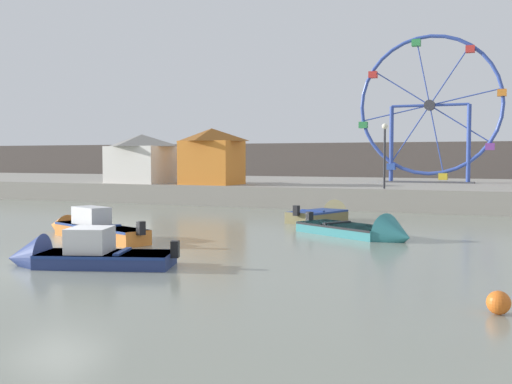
% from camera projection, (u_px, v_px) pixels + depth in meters
% --- Properties ---
extents(ground_plane, '(240.00, 240.00, 0.00)m').
position_uv_depth(ground_plane, '(57.00, 267.00, 16.25)').
color(ground_plane, gray).
extents(quay_promenade, '(110.00, 18.94, 1.20)m').
position_uv_depth(quay_promenade, '(340.00, 190.00, 42.99)').
color(quay_promenade, gray).
rests_on(quay_promenade, ground_plane).
extents(distant_town_skyline, '(140.00, 3.00, 4.40)m').
position_uv_depth(distant_town_skyline, '(395.00, 164.00, 63.01)').
color(distant_town_skyline, '#564C47').
rests_on(distant_town_skyline, ground_plane).
extents(motorboat_orange_hull, '(5.98, 3.19, 1.35)m').
position_uv_depth(motorboat_orange_hull, '(88.00, 228.00, 22.08)').
color(motorboat_orange_hull, orange).
rests_on(motorboat_orange_hull, ground_plane).
extents(motorboat_olive_wood, '(2.49, 3.92, 1.37)m').
position_uv_depth(motorboat_olive_wood, '(326.00, 215.00, 27.98)').
color(motorboat_olive_wood, olive).
rests_on(motorboat_olive_wood, ground_plane).
extents(motorboat_teal_painted, '(5.04, 3.85, 1.51)m').
position_uv_depth(motorboat_teal_painted, '(368.00, 232.00, 22.03)').
color(motorboat_teal_painted, teal).
rests_on(motorboat_teal_painted, ground_plane).
extents(motorboat_navy_blue, '(4.66, 2.69, 1.52)m').
position_uv_depth(motorboat_navy_blue, '(75.00, 255.00, 16.32)').
color(motorboat_navy_blue, navy).
rests_on(motorboat_navy_blue, ground_plane).
extents(ferris_wheel_blue_frame, '(9.44, 1.20, 9.79)m').
position_uv_depth(ferris_wheel_blue_frame, '(430.00, 109.00, 40.72)').
color(ferris_wheel_blue_frame, '#334CA8').
rests_on(ferris_wheel_blue_frame, quay_promenade).
extents(carnival_booth_orange_canopy, '(3.78, 3.16, 3.49)m').
position_uv_depth(carnival_booth_orange_canopy, '(212.00, 155.00, 38.21)').
color(carnival_booth_orange_canopy, orange).
rests_on(carnival_booth_orange_canopy, quay_promenade).
extents(carnival_booth_white_ticket, '(4.62, 3.90, 3.20)m').
position_uv_depth(carnival_booth_white_ticket, '(142.00, 158.00, 40.46)').
color(carnival_booth_white_ticket, silver).
rests_on(carnival_booth_white_ticket, quay_promenade).
extents(promenade_lamp_near, '(0.32, 0.32, 3.51)m').
position_uv_depth(promenade_lamp_near, '(385.00, 145.00, 33.00)').
color(promenade_lamp_near, '#2D2D33').
rests_on(promenade_lamp_near, quay_promenade).
extents(mooring_buoy_orange, '(0.44, 0.44, 0.44)m').
position_uv_depth(mooring_buoy_orange, '(499.00, 303.00, 11.29)').
color(mooring_buoy_orange, orange).
rests_on(mooring_buoy_orange, ground_plane).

